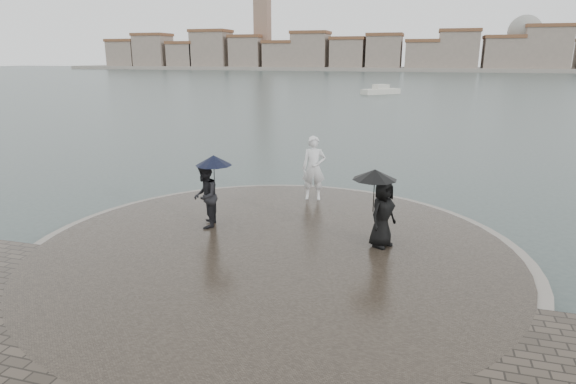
% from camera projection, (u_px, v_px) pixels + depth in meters
% --- Properties ---
extents(ground, '(400.00, 400.00, 0.00)m').
position_uv_depth(ground, '(216.00, 335.00, 8.94)').
color(ground, '#2B3835').
rests_on(ground, ground).
extents(kerb_ring, '(12.50, 12.50, 0.32)m').
position_uv_depth(kerb_ring, '(274.00, 255.00, 12.13)').
color(kerb_ring, gray).
rests_on(kerb_ring, ground).
extents(quay_tip, '(11.90, 11.90, 0.36)m').
position_uv_depth(quay_tip, '(274.00, 254.00, 12.13)').
color(quay_tip, '#2D261E').
rests_on(quay_tip, ground).
extents(statue, '(0.86, 0.65, 2.12)m').
position_uv_depth(statue, '(314.00, 168.00, 15.88)').
color(statue, silver).
rests_on(statue, quay_tip).
extents(visitor_left, '(1.20, 1.11, 2.04)m').
position_uv_depth(visitor_left, '(207.00, 189.00, 13.25)').
color(visitor_left, black).
rests_on(visitor_left, quay_tip).
extents(visitor_right, '(1.25, 1.15, 1.95)m').
position_uv_depth(visitor_right, '(380.00, 202.00, 11.90)').
color(visitor_right, black).
rests_on(visitor_right, quay_tip).
extents(far_skyline, '(260.00, 20.00, 37.00)m').
position_uv_depth(far_skyline, '(402.00, 54.00, 157.54)').
color(far_skyline, gray).
rests_on(far_skyline, ground).
extents(boats, '(24.90, 27.74, 1.50)m').
position_uv_depth(boats, '(471.00, 101.00, 51.21)').
color(boats, beige).
rests_on(boats, ground).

